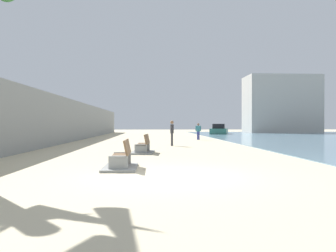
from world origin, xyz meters
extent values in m
plane|color=beige|center=(0.00, 18.00, 0.00)|extent=(120.00, 120.00, 0.00)
cube|color=gray|center=(-7.50, 18.00, 1.78)|extent=(0.80, 64.00, 3.56)
cube|color=gray|center=(-1.51, 0.98, 0.25)|extent=(0.60, 0.20, 0.50)
cube|color=gray|center=(-1.50, 2.38, 0.25)|extent=(0.60, 0.20, 0.50)
cube|color=brown|center=(-1.51, 1.68, 0.45)|extent=(0.50, 1.60, 0.06)
cube|color=brown|center=(-1.28, 1.68, 0.73)|extent=(0.17, 1.60, 0.50)
cube|color=gray|center=(-1.51, 1.68, 0.04)|extent=(1.11, 2.10, 0.08)
cube|color=gray|center=(-0.98, 6.87, 0.25)|extent=(0.62, 0.25, 0.50)
cube|color=gray|center=(-0.86, 8.27, 0.25)|extent=(0.62, 0.25, 0.50)
cube|color=brown|center=(-0.92, 7.57, 0.45)|extent=(0.64, 1.64, 0.06)
cube|color=brown|center=(-0.69, 7.55, 0.73)|extent=(0.31, 1.61, 0.50)
cube|color=gray|center=(-0.92, 7.57, 0.04)|extent=(1.29, 2.19, 0.08)
cylinder|color=#333338|center=(0.95, 12.94, 0.43)|extent=(0.12, 0.12, 0.86)
cylinder|color=#333338|center=(0.93, 13.07, 0.43)|extent=(0.12, 0.12, 0.86)
cube|color=#333338|center=(0.94, 13.00, 1.17)|extent=(0.23, 0.34, 0.61)
sphere|color=#936B4C|center=(0.94, 13.00, 1.62)|extent=(0.23, 0.23, 0.23)
cylinder|color=#333338|center=(0.98, 12.78, 1.20)|extent=(0.09, 0.09, 0.55)
cylinder|color=#333338|center=(0.91, 13.22, 1.20)|extent=(0.09, 0.09, 0.55)
cylinder|color=navy|center=(3.92, 21.64, 0.39)|extent=(0.12, 0.12, 0.78)
cylinder|color=navy|center=(4.05, 21.64, 0.39)|extent=(0.12, 0.12, 0.78)
cube|color=teal|center=(3.98, 21.64, 1.05)|extent=(0.33, 0.20, 0.55)
sphere|color=brown|center=(3.98, 21.64, 1.46)|extent=(0.21, 0.21, 0.21)
cylinder|color=teal|center=(3.76, 21.65, 1.08)|extent=(0.09, 0.09, 0.50)
cylinder|color=teal|center=(4.20, 21.63, 1.08)|extent=(0.09, 0.09, 0.50)
cube|color=#337060|center=(9.53, 38.82, 0.44)|extent=(3.72, 5.84, 0.79)
cube|color=black|center=(9.31, 38.04, 1.18)|extent=(2.22, 2.73, 0.68)
cube|color=#ADAAA3|center=(21.70, 46.00, 4.83)|extent=(12.00, 6.00, 9.66)
camera|label=1|loc=(-0.46, -9.57, 1.51)|focal=35.44mm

